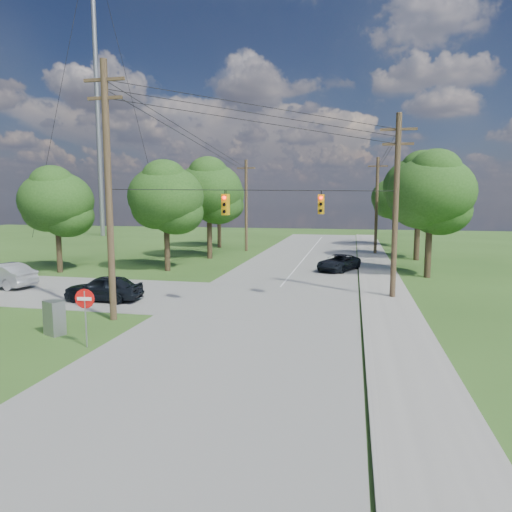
% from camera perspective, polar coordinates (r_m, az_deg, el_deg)
% --- Properties ---
extents(ground, '(140.00, 140.00, 0.00)m').
position_cam_1_polar(ground, '(20.97, -6.76, -8.84)').
color(ground, '#2C4F1A').
rests_on(ground, ground).
extents(main_road, '(10.00, 100.00, 0.03)m').
position_cam_1_polar(main_road, '(25.16, 1.28, -6.05)').
color(main_road, gray).
rests_on(main_road, ground).
extents(sidewalk_east, '(2.60, 100.00, 0.12)m').
position_cam_1_polar(sidewalk_east, '(24.83, 16.76, -6.43)').
color(sidewalk_east, '#A6A39B').
rests_on(sidewalk_east, ground).
extents(pole_sw, '(2.00, 0.32, 12.00)m').
position_cam_1_polar(pole_sw, '(22.44, -17.96, 8.01)').
color(pole_sw, brown).
rests_on(pole_sw, ground).
extents(pole_ne, '(2.00, 0.32, 10.50)m').
position_cam_1_polar(pole_ne, '(27.17, 17.08, 6.23)').
color(pole_ne, brown).
rests_on(pole_ne, ground).
extents(pole_north_e, '(2.00, 0.32, 10.00)m').
position_cam_1_polar(pole_north_e, '(49.13, 14.84, 6.18)').
color(pole_north_e, brown).
rests_on(pole_north_e, ground).
extents(pole_north_w, '(2.00, 0.32, 10.00)m').
position_cam_1_polar(pole_north_w, '(50.41, -1.24, 6.43)').
color(pole_north_w, brown).
rests_on(pole_north_w, ground).
extents(power_lines, '(13.93, 29.62, 4.93)m').
position_cam_1_polar(power_lines, '(31.21, 2.70, 13.39)').
color(power_lines, black).
rests_on(power_lines, ground).
extents(traffic_signals, '(4.91, 3.27, 1.05)m').
position_cam_1_polar(traffic_signals, '(23.84, 2.38, 6.52)').
color(traffic_signals, '#D5980C').
rests_on(traffic_signals, ground).
extents(radio_mast, '(0.70, 0.70, 45.00)m').
position_cam_1_polar(radio_mast, '(77.46, -19.29, 19.24)').
color(radio_mast, gray).
rests_on(radio_mast, ground).
extents(tree_w_near, '(6.00, 6.00, 8.40)m').
position_cam_1_polar(tree_w_near, '(37.05, -11.20, 7.27)').
color(tree_w_near, '#473623').
rests_on(tree_w_near, ground).
extents(tree_w_mid, '(6.40, 6.40, 9.22)m').
position_cam_1_polar(tree_w_mid, '(44.21, -5.90, 8.17)').
color(tree_w_mid, '#473623').
rests_on(tree_w_mid, ground).
extents(tree_w_far, '(6.00, 6.00, 8.73)m').
position_cam_1_polar(tree_w_far, '(54.34, -4.66, 7.64)').
color(tree_w_far, '#473623').
rests_on(tree_w_far, ground).
extents(tree_e_near, '(6.20, 6.20, 8.81)m').
position_cam_1_polar(tree_e_near, '(35.49, 21.03, 7.47)').
color(tree_e_near, '#473623').
rests_on(tree_e_near, ground).
extents(tree_e_mid, '(6.60, 6.60, 9.64)m').
position_cam_1_polar(tree_e_mid, '(45.48, 19.74, 8.18)').
color(tree_e_mid, '#473623').
rests_on(tree_e_mid, ground).
extents(tree_e_far, '(5.80, 5.80, 8.32)m').
position_cam_1_polar(tree_e_far, '(57.28, 17.10, 7.00)').
color(tree_e_far, '#473623').
rests_on(tree_e_far, ground).
extents(tree_cross_n, '(5.60, 5.60, 7.91)m').
position_cam_1_polar(tree_cross_n, '(38.80, -23.68, 6.31)').
color(tree_cross_n, '#473623').
rests_on(tree_cross_n, ground).
extents(car_cross_dark, '(4.39, 1.93, 1.47)m').
position_cam_1_polar(car_cross_dark, '(27.19, -18.49, -3.80)').
color(car_cross_dark, black).
rests_on(car_cross_dark, cross_road).
extents(car_cross_silver, '(5.04, 2.45, 1.59)m').
position_cam_1_polar(car_cross_silver, '(33.97, -29.28, -2.12)').
color(car_cross_silver, '#AFB0B6').
rests_on(car_cross_silver, cross_road).
extents(car_main_north, '(3.80, 5.08, 1.28)m').
position_cam_1_polar(car_main_north, '(37.26, 10.29, -0.81)').
color(car_main_north, black).
rests_on(car_main_north, main_road).
extents(control_cabinet, '(0.98, 0.87, 1.47)m').
position_cam_1_polar(control_cabinet, '(21.35, -23.90, -7.08)').
color(control_cabinet, gray).
rests_on(control_cabinet, ground).
extents(do_not_enter_sign, '(0.77, 0.15, 2.32)m').
position_cam_1_polar(do_not_enter_sign, '(18.88, -20.60, -5.73)').
color(do_not_enter_sign, gray).
rests_on(do_not_enter_sign, ground).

